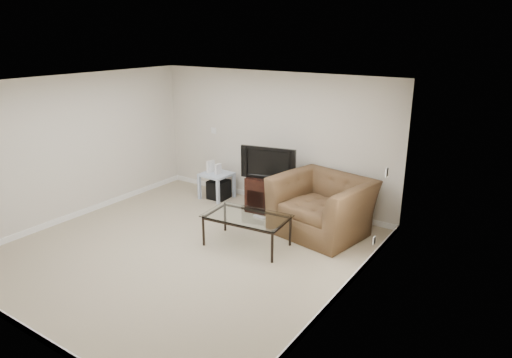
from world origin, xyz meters
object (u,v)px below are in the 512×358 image
Objects in this scene: television at (270,162)px; subwoofer at (219,189)px; recliner at (322,197)px; tv_stand at (270,194)px; coffee_table at (247,231)px; side_table at (217,186)px.

subwoofer is at bearing 166.18° from television.
recliner reaches higher than subwoofer.
tv_stand is at bearing 85.28° from television.
television is at bearing -90.00° from tv_stand.
television is at bearing -2.46° from subwoofer.
television reaches higher than coffee_table.
coffee_table is (1.71, -1.40, -0.01)m from side_table.
tv_stand reaches higher than side_table.
tv_stand is 1.48m from coffee_table.
tv_stand is 0.83× the size of television.
recliner is (2.45, -0.33, 0.37)m from side_table.
tv_stand is at bearing 174.79° from recliner.
television reaches higher than tv_stand.
subwoofer is 2.48m from recliner.
coffee_table is (1.67, -1.42, 0.07)m from subwoofer.
tv_stand is 1.26m from side_table.
side_table is at bearing 173.36° from tv_stand.
television is 1.45m from subwoofer.
tv_stand is at bearing -0.94° from subwoofer.
tv_stand is at bearing 0.00° from side_table.
subwoofer is (-1.23, 0.05, -0.77)m from television.
tv_stand reaches higher than coffee_table.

